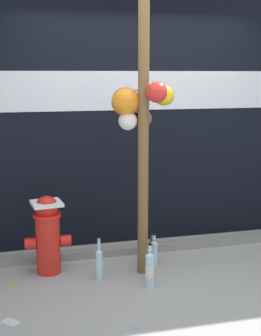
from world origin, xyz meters
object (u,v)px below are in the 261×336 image
object	(u,v)px
bottle_2	(150,269)
bottle_4	(154,252)
fire_hydrant	(48,233)
bottle_1	(149,268)
bottle_0	(145,250)
memorial_post	(139,95)
bottle_3	(151,250)
bottle_5	(99,263)

from	to	relation	value
bottle_2	bottle_4	world-z (taller)	bottle_2
bottle_2	bottle_4	size ratio (longest dim) A/B	1.23
fire_hydrant	bottle_2	size ratio (longest dim) A/B	1.87
bottle_1	bottle_4	world-z (taller)	bottle_4
bottle_0	bottle_1	world-z (taller)	bottle_0
memorial_post	bottle_2	world-z (taller)	memorial_post
bottle_0	bottle_3	xyz separation A→B (m)	(0.09, 0.06, -0.03)
bottle_0	bottle_2	size ratio (longest dim) A/B	0.91
bottle_5	bottle_4	bearing A→B (deg)	17.78
memorial_post	bottle_2	bearing A→B (deg)	-89.62
memorial_post	bottle_4	size ratio (longest dim) A/B	8.91
bottle_0	bottle_1	bearing A→B (deg)	-99.80
fire_hydrant	bottle_2	world-z (taller)	fire_hydrant
fire_hydrant	bottle_1	size ratio (longest dim) A/B	2.67
bottle_4	bottle_5	bearing A→B (deg)	-162.22
bottle_4	bottle_2	bearing A→B (deg)	-111.24
fire_hydrant	bottle_0	size ratio (longest dim) A/B	2.05
bottle_0	bottle_5	size ratio (longest dim) A/B	0.94
bottle_4	bottle_0	bearing A→B (deg)	151.17
bottle_5	bottle_2	bearing A→B (deg)	-32.84
fire_hydrant	bottle_1	bearing A→B (deg)	-22.89
bottle_2	bottle_5	world-z (taller)	bottle_2
bottle_0	bottle_3	distance (m)	0.11
bottle_3	bottle_5	size ratio (longest dim) A/B	0.75
memorial_post	bottle_5	size ratio (longest dim) A/B	7.46
bottle_2	bottle_5	size ratio (longest dim) A/B	1.03
bottle_2	bottle_4	xyz separation A→B (m)	(0.17, 0.45, -0.02)
bottle_2	bottle_3	size ratio (longest dim) A/B	1.36
memorial_post	bottle_3	distance (m)	1.58
bottle_1	bottle_2	world-z (taller)	bottle_2
bottle_2	memorial_post	bearing A→B (deg)	90.38
bottle_3	bottle_5	xyz separation A→B (m)	(-0.59, -0.29, 0.04)
memorial_post	bottle_0	size ratio (longest dim) A/B	7.95
bottle_2	bottle_1	bearing A→B (deg)	76.61
bottle_1	bottle_5	bearing A→B (deg)	167.18
bottle_0	bottle_2	bearing A→B (deg)	-100.98
memorial_post	bottle_3	size ratio (longest dim) A/B	9.92
bottle_4	bottle_5	size ratio (longest dim) A/B	0.84
bottle_2	fire_hydrant	bearing A→B (deg)	147.70
memorial_post	bottle_4	world-z (taller)	memorial_post
fire_hydrant	bottle_3	xyz separation A→B (m)	(1.03, 0.02, -0.28)
fire_hydrant	bottle_5	xyz separation A→B (m)	(0.44, -0.27, -0.24)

